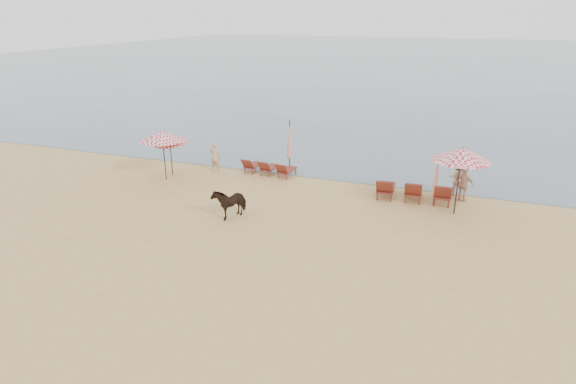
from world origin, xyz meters
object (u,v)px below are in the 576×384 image
at_px(umbrella_open_left_a, 162,136).
at_px(umbrella_closed_right, 437,174).
at_px(umbrella_open_left_b, 170,139).
at_px(beachgoer_right_a, 457,178).
at_px(lounger_cluster_left, 268,167).
at_px(lounger_cluster_right, 413,190).
at_px(umbrella_closed_left, 290,139).
at_px(beachgoer_right_b, 464,185).
at_px(umbrella_open_right, 462,154).
at_px(cow, 230,202).
at_px(beachgoer_left, 215,157).

bearing_deg(umbrella_open_left_a, umbrella_closed_right, -9.88).
distance_m(umbrella_open_left_b, beachgoer_right_a, 13.66).
relative_size(lounger_cluster_left, lounger_cluster_right, 0.81).
distance_m(umbrella_closed_right, beachgoer_right_a, 1.86).
bearing_deg(umbrella_closed_left, lounger_cluster_left, -120.67).
bearing_deg(beachgoer_right_b, umbrella_open_right, 95.89).
relative_size(lounger_cluster_left, umbrella_open_left_a, 1.08).
xyz_separation_m(lounger_cluster_right, cow, (-6.73, -4.27, 0.14)).
distance_m(lounger_cluster_right, beachgoer_right_b, 2.14).
relative_size(umbrella_open_left_a, beachgoer_right_b, 1.60).
relative_size(lounger_cluster_left, umbrella_open_left_b, 1.19).
height_order(umbrella_open_right, umbrella_closed_right, umbrella_open_right).
bearing_deg(umbrella_open_left_b, umbrella_open_left_a, -102.36).
relative_size(umbrella_open_left_a, beachgoer_left, 1.54).
xyz_separation_m(umbrella_closed_right, beachgoer_left, (-10.93, 1.00, -0.63)).
xyz_separation_m(umbrella_open_left_b, beachgoer_left, (1.71, 1.37, -1.11)).
xyz_separation_m(umbrella_closed_left, beachgoer_right_a, (8.29, -1.05, -0.76)).
relative_size(lounger_cluster_right, umbrella_open_left_a, 1.33).
height_order(umbrella_open_left_a, umbrella_closed_right, umbrella_open_left_a).
distance_m(umbrella_closed_left, beachgoer_right_a, 8.40).
xyz_separation_m(lounger_cluster_left, umbrella_closed_right, (8.17, -1.42, 1.03)).
bearing_deg(umbrella_open_right, umbrella_open_left_a, -154.46).
bearing_deg(umbrella_open_left_b, beachgoer_left, 26.63).
xyz_separation_m(umbrella_closed_left, cow, (-0.16, -6.62, -0.99)).
relative_size(umbrella_open_left_b, umbrella_open_right, 0.78).
distance_m(umbrella_closed_right, beachgoer_right_b, 1.59).
distance_m(umbrella_open_left_a, umbrella_closed_right, 12.70).
bearing_deg(umbrella_closed_right, umbrella_open_left_b, -178.32).
bearing_deg(beachgoer_right_b, beachgoer_right_a, -50.44).
distance_m(umbrella_open_left_b, beachgoer_left, 2.46).
xyz_separation_m(lounger_cluster_right, beachgoer_right_b, (2.02, 0.65, 0.28)).
height_order(umbrella_open_left_a, beachgoer_left, umbrella_open_left_a).
relative_size(lounger_cluster_right, umbrella_closed_left, 1.23).
distance_m(umbrella_open_left_a, cow, 6.09).
xyz_separation_m(lounger_cluster_right, umbrella_open_right, (1.76, -0.94, 2.05)).
height_order(lounger_cluster_left, umbrella_open_left_a, umbrella_open_left_a).
relative_size(umbrella_closed_right, beachgoer_right_a, 1.37).
height_order(lounger_cluster_left, lounger_cluster_right, lounger_cluster_right).
height_order(lounger_cluster_left, beachgoer_right_a, beachgoer_right_a).
xyz_separation_m(lounger_cluster_right, umbrella_closed_left, (-6.57, 2.35, 1.13)).
bearing_deg(beachgoer_right_a, umbrella_open_left_a, 12.82).
xyz_separation_m(lounger_cluster_left, beachgoer_left, (-2.76, -0.43, 0.40)).
bearing_deg(umbrella_closed_left, umbrella_open_left_a, -145.52).
height_order(umbrella_open_right, cow, umbrella_open_right).
xyz_separation_m(lounger_cluster_right, beachgoer_left, (-10.04, 0.73, 0.31)).
xyz_separation_m(umbrella_open_right, beachgoer_right_b, (0.26, 1.59, -1.77)).
height_order(umbrella_open_left_b, beachgoer_right_b, umbrella_open_left_b).
bearing_deg(umbrella_closed_right, beachgoer_right_a, 61.88).
height_order(umbrella_closed_left, beachgoer_right_a, umbrella_closed_left).
xyz_separation_m(umbrella_open_left_b, umbrella_open_right, (13.51, -0.30, 0.63)).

